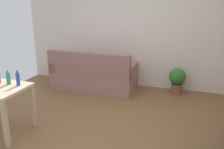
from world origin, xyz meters
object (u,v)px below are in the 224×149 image
(potted_plant, at_px, (177,79))
(bottle_blue, at_px, (18,79))
(couch, at_px, (93,76))
(bottle_tall, at_px, (8,78))

(potted_plant, bearing_deg, bottle_blue, -132.72)
(couch, relative_size, bottle_tall, 8.50)
(potted_plant, xyz_separation_m, bottle_tall, (-2.40, -2.39, 0.53))
(couch, xyz_separation_m, potted_plant, (1.85, 0.31, 0.02))
(couch, height_order, bottle_blue, bottle_blue)
(potted_plant, bearing_deg, couch, -170.42)
(bottle_blue, bearing_deg, bottle_tall, 177.87)
(bottle_tall, bearing_deg, potted_plant, 44.95)
(couch, height_order, potted_plant, couch)
(couch, distance_m, potted_plant, 1.88)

